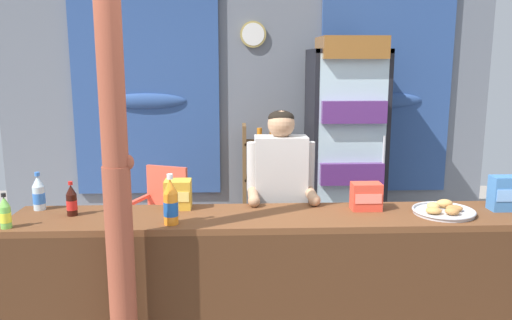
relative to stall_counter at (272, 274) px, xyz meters
name	(u,v)px	position (x,y,z in m)	size (l,w,h in m)	color
ground_plane	(253,302)	(-0.09, 0.74, -0.56)	(7.22, 7.22, 0.00)	gray
back_wall_curtained	(249,109)	(-0.06, 2.46, 0.79)	(5.10, 0.22, 2.62)	slate
stall_counter	(272,274)	(0.00, 0.00, 0.00)	(3.21, 0.52, 0.90)	brown
timber_post	(116,176)	(-0.84, -0.29, 0.69)	(0.17, 0.15, 2.61)	brown
drink_fridge	(345,136)	(0.85, 1.90, 0.57)	(0.70, 0.73, 2.06)	black
bottle_shelf_rack	(266,181)	(0.10, 2.16, 0.08)	(0.48, 0.28, 1.21)	brown
plastic_lawn_chair	(161,207)	(-0.91, 1.71, -0.06)	(0.57, 0.57, 0.86)	#E5563D
shopkeeper	(281,191)	(0.10, 0.56, 0.38)	(0.48, 0.42, 1.51)	#28282D
soda_bottle_orange_soda	(171,203)	(-0.60, -0.05, 0.47)	(0.09, 0.09, 0.30)	orange
soda_bottle_cola	(72,201)	(-1.23, 0.15, 0.44)	(0.07, 0.07, 0.22)	black
soda_bottle_lime_soda	(5,213)	(-1.53, -0.08, 0.43)	(0.06, 0.06, 0.21)	#75C64C
soda_bottle_water	(39,194)	(-1.48, 0.29, 0.45)	(0.08, 0.08, 0.25)	silver
snack_box_crackers	(366,196)	(0.62, 0.20, 0.43)	(0.19, 0.13, 0.17)	#E5422D
snack_box_choco_powder	(178,194)	(-0.59, 0.28, 0.44)	(0.17, 0.14, 0.19)	gold
snack_box_biscuit	(505,193)	(1.50, 0.15, 0.46)	(0.19, 0.12, 0.22)	#3D75B7
pastry_tray	(443,210)	(1.08, 0.09, 0.37)	(0.38, 0.38, 0.07)	#BCBCC1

